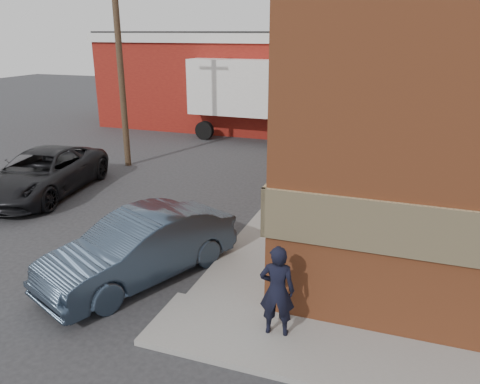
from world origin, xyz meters
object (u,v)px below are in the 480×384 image
Objects in this scene: sedan at (140,247)px; box_truck at (268,94)px; warehouse at (243,79)px; man at (277,291)px; utility_pole at (119,53)px; suv_a at (42,173)px.

box_truck is at bearing 118.67° from sedan.
man is at bearing -68.98° from warehouse.
utility_pole is 8.51m from box_truck.
man reaches higher than suv_a.
warehouse is 8.94× the size of man.
warehouse reaches higher than suv_a.
utility_pole reaches higher than box_truck.
man is at bearing -45.65° from utility_pole.
sedan is at bearing -77.57° from warehouse.
utility_pole is at bearing 147.52° from sedan.
box_truck is (5.05, 11.31, 1.64)m from suv_a.
sedan is at bearing -55.71° from utility_pole.
man is 0.38× the size of sedan.
sedan is at bearing -83.91° from box_truck.
man is at bearing -36.40° from suv_a.
box_truck is (4.32, 6.96, -2.31)m from utility_pole.
warehouse is 11.27m from utility_pole.
warehouse reaches higher than sedan.
box_truck reaches higher than man.
suv_a is 0.67× the size of box_truck.
warehouse is 15.64m from suv_a.
warehouse is 4.94m from box_truck.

